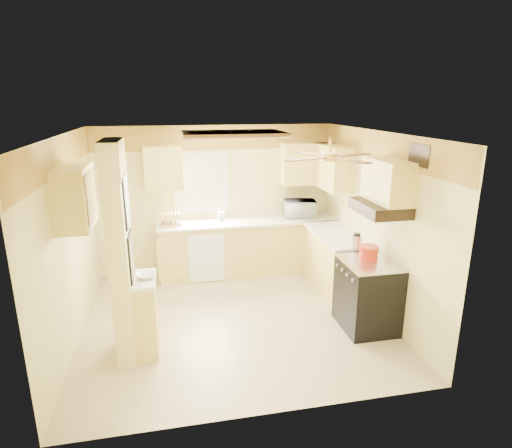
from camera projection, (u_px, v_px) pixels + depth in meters
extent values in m
plane|color=tan|center=(234.00, 319.00, 5.88)|extent=(4.00, 4.00, 0.00)
plane|color=white|center=(232.00, 134.00, 5.18)|extent=(4.00, 4.00, 0.00)
plane|color=#E1D589|center=(216.00, 200.00, 7.31)|extent=(4.00, 0.00, 4.00)
plane|color=#E1D589|center=(266.00, 295.00, 3.74)|extent=(4.00, 0.00, 4.00)
plane|color=#E1D589|center=(69.00, 242.00, 5.14)|extent=(0.00, 3.80, 3.80)
plane|color=#E1D589|center=(376.00, 223.00, 5.92)|extent=(0.00, 3.80, 3.80)
cube|color=yellow|center=(215.00, 138.00, 7.00)|extent=(4.00, 0.02, 0.40)
cube|color=#E1D589|center=(121.00, 254.00, 4.75)|extent=(0.20, 0.70, 2.50)
cube|color=#E7D466|center=(146.00, 317.00, 5.01)|extent=(0.25, 0.55, 0.90)
cube|color=white|center=(143.00, 280.00, 4.88)|extent=(0.28, 0.58, 0.04)
cube|color=#E7D466|center=(248.00, 248.00, 7.35)|extent=(3.00, 0.60, 0.90)
cube|color=#E7D466|center=(336.00, 263.00, 6.64)|extent=(0.60, 1.40, 0.90)
cube|color=white|center=(248.00, 222.00, 7.21)|extent=(3.04, 0.64, 0.04)
cube|color=white|center=(337.00, 235.00, 6.51)|extent=(0.64, 1.44, 0.04)
cube|color=white|center=(207.00, 258.00, 6.92)|extent=(0.58, 0.02, 0.80)
cube|color=white|center=(201.00, 183.00, 7.17)|extent=(0.92, 0.02, 1.02)
cube|color=white|center=(201.00, 183.00, 7.17)|extent=(0.80, 0.02, 0.90)
cube|color=#E7D466|center=(163.00, 168.00, 6.82)|extent=(0.60, 0.35, 0.70)
cube|color=#E7D466|center=(307.00, 164.00, 7.28)|extent=(0.90, 0.35, 0.70)
cube|color=#E7D466|center=(333.00, 167.00, 6.89)|extent=(0.35, 1.00, 0.70)
cube|color=#E7D466|center=(74.00, 197.00, 4.77)|extent=(0.35, 0.75, 0.70)
cube|color=#E7D466|center=(388.00, 181.00, 5.17)|extent=(0.35, 0.76, 0.52)
cube|color=black|center=(367.00, 295.00, 5.56)|extent=(0.65, 0.76, 0.90)
cube|color=silver|center=(370.00, 263.00, 5.43)|extent=(0.66, 0.77, 0.02)
cylinder|color=silver|center=(353.00, 280.00, 5.16)|extent=(0.03, 0.05, 0.05)
cylinder|color=silver|center=(348.00, 275.00, 5.32)|extent=(0.03, 0.05, 0.05)
cylinder|color=silver|center=(343.00, 270.00, 5.47)|extent=(0.03, 0.05, 0.05)
cylinder|color=silver|center=(338.00, 265.00, 5.63)|extent=(0.03, 0.05, 0.05)
cube|color=black|center=(380.00, 208.00, 5.24)|extent=(0.50, 0.76, 0.14)
cube|color=black|center=(126.00, 201.00, 4.60)|extent=(0.02, 0.42, 0.57)
cube|color=white|center=(127.00, 201.00, 4.60)|extent=(0.01, 0.37, 0.52)
cube|color=black|center=(131.00, 257.00, 4.78)|extent=(0.02, 0.42, 0.57)
cube|color=yellow|center=(132.00, 257.00, 4.78)|extent=(0.01, 0.37, 0.52)
cube|color=brown|center=(233.00, 134.00, 5.68)|extent=(1.35, 0.95, 0.06)
cube|color=white|center=(234.00, 136.00, 5.68)|extent=(1.15, 0.75, 0.02)
cylinder|color=gold|center=(330.00, 144.00, 4.74)|extent=(0.04, 0.04, 0.16)
cylinder|color=gold|center=(330.00, 157.00, 4.77)|extent=(0.18, 0.18, 0.08)
cube|color=brown|center=(351.00, 155.00, 4.94)|extent=(0.55, 0.28, 0.01)
cube|color=brown|center=(312.00, 154.00, 5.04)|extent=(0.28, 0.55, 0.01)
cube|color=brown|center=(307.00, 159.00, 4.61)|extent=(0.55, 0.28, 0.01)
cube|color=brown|center=(350.00, 160.00, 4.51)|extent=(0.28, 0.55, 0.01)
cube|color=black|center=(419.00, 155.00, 4.77)|extent=(0.02, 0.40, 0.25)
imported|color=white|center=(300.00, 209.00, 7.38)|extent=(0.58, 0.44, 0.30)
imported|color=white|center=(147.00, 276.00, 4.87)|extent=(0.25, 0.25, 0.05)
cylinder|color=red|center=(369.00, 253.00, 5.52)|extent=(0.24, 0.24, 0.15)
cylinder|color=red|center=(369.00, 247.00, 5.50)|extent=(0.26, 0.26, 0.02)
cylinder|color=silver|center=(357.00, 242.00, 5.83)|extent=(0.14, 0.14, 0.18)
cylinder|color=black|center=(357.00, 234.00, 5.80)|extent=(0.09, 0.09, 0.03)
cube|color=tan|center=(170.00, 224.00, 6.94)|extent=(0.35, 0.27, 0.04)
cube|color=tan|center=(161.00, 220.00, 6.89)|extent=(0.02, 0.23, 0.19)
cube|color=tan|center=(165.00, 219.00, 6.91)|extent=(0.02, 0.23, 0.19)
cube|color=tan|center=(168.00, 219.00, 6.92)|extent=(0.02, 0.23, 0.19)
cube|color=tan|center=(172.00, 219.00, 6.93)|extent=(0.02, 0.23, 0.19)
cube|color=tan|center=(176.00, 219.00, 6.94)|extent=(0.02, 0.23, 0.19)
cube|color=tan|center=(179.00, 219.00, 6.95)|extent=(0.02, 0.23, 0.19)
cylinder|color=white|center=(165.00, 219.00, 6.91)|extent=(0.01, 0.19, 0.19)
cylinder|color=white|center=(172.00, 219.00, 6.93)|extent=(0.01, 0.19, 0.19)
cylinder|color=white|center=(221.00, 216.00, 7.19)|extent=(0.11, 0.11, 0.14)
cylinder|color=tan|center=(222.00, 214.00, 7.18)|extent=(0.01, 0.01, 0.23)
cylinder|color=tan|center=(221.00, 214.00, 7.20)|extent=(0.01, 0.01, 0.23)
cylinder|color=tan|center=(220.00, 214.00, 7.17)|extent=(0.01, 0.01, 0.23)
cylinder|color=tan|center=(221.00, 214.00, 7.16)|extent=(0.01, 0.01, 0.23)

